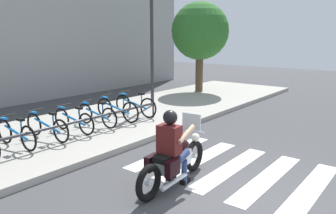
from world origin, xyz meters
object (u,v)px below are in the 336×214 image
(bicycle_3, at_px, (47,126))
(bicycle_7, at_px, (135,105))
(tree_near_rack, at_px, (200,31))
(bicycle_6, at_px, (117,109))
(bike_rack, at_px, (74,123))
(motorcycle, at_px, (174,161))
(bicycle_2, at_px, (16,134))
(bicycle_5, at_px, (97,115))
(street_lamp, at_px, (152,33))
(bicycle_4, at_px, (74,120))
(rider, at_px, (172,143))

(bicycle_3, xyz_separation_m, bicycle_7, (3.21, -0.00, 0.02))
(tree_near_rack, bearing_deg, bicycle_3, -172.80)
(bicycle_6, distance_m, bike_rack, 2.08)
(motorcycle, distance_m, tree_near_rack, 10.21)
(bicycle_6, bearing_deg, bicycle_7, -0.00)
(bicycle_2, height_order, bicycle_5, same)
(bicycle_5, bearing_deg, bicycle_7, -0.03)
(bicycle_7, height_order, street_lamp, street_lamp)
(bike_rack, bearing_deg, bicycle_4, 54.11)
(rider, distance_m, bike_rack, 3.37)
(motorcycle, height_order, bicycle_5, motorcycle)
(bicycle_7, distance_m, tree_near_rack, 6.11)
(bicycle_4, xyz_separation_m, bicycle_7, (2.41, -0.00, 0.02))
(bicycle_4, distance_m, bicycle_7, 2.41)
(rider, bearing_deg, motorcycle, 1.96)
(motorcycle, relative_size, bicycle_2, 1.37)
(motorcycle, relative_size, tree_near_rack, 0.51)
(bicycle_5, relative_size, bicycle_6, 0.93)
(bicycle_2, distance_m, bike_rack, 1.33)
(bicycle_3, bearing_deg, bicycle_4, -0.03)
(rider, bearing_deg, bicycle_2, 102.84)
(motorcycle, xyz_separation_m, bicycle_6, (2.25, 3.89, 0.05))
(bicycle_4, height_order, bike_rack, bicycle_4)
(bicycle_5, bearing_deg, tree_near_rack, 8.80)
(bicycle_3, bearing_deg, tree_near_rack, 7.20)
(bicycle_5, bearing_deg, bike_rack, -155.28)
(bicycle_4, height_order, tree_near_rack, tree_near_rack)
(rider, xyz_separation_m, bicycle_4, (0.72, 3.90, -0.34))
(bicycle_4, distance_m, bike_rack, 0.69)
(motorcycle, xyz_separation_m, street_lamp, (4.72, 4.60, 2.35))
(rider, height_order, street_lamp, street_lamp)
(rider, distance_m, bicycle_7, 5.01)
(rider, distance_m, bicycle_2, 4.01)
(rider, bearing_deg, bicycle_4, 79.55)
(bicycle_7, bearing_deg, street_lamp, 22.84)
(bicycle_4, distance_m, tree_near_rack, 8.35)
(bicycle_3, distance_m, bicycle_4, 0.80)
(rider, distance_m, bicycle_4, 3.98)
(rider, xyz_separation_m, bicycle_6, (2.33, 3.90, -0.32))
(bicycle_2, xyz_separation_m, bicycle_4, (1.61, 0.00, -0.00))
(street_lamp, bearing_deg, bicycle_3, -171.83)
(rider, height_order, tree_near_rack, tree_near_rack)
(street_lamp, relative_size, tree_near_rack, 1.10)
(street_lamp, xyz_separation_m, tree_near_rack, (3.84, 0.40, 0.11))
(bicycle_3, distance_m, tree_near_rack, 9.12)
(bicycle_4, xyz_separation_m, tree_near_rack, (7.92, 1.10, 2.43))
(rider, bearing_deg, bike_rack, 84.58)
(bicycle_2, bearing_deg, tree_near_rack, 6.60)
(street_lamp, bearing_deg, bicycle_2, -172.96)
(bicycle_7, bearing_deg, motorcycle, -128.09)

